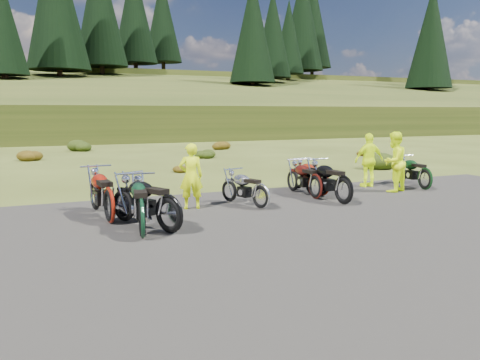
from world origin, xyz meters
name	(u,v)px	position (x,y,z in m)	size (l,w,h in m)	color
ground	(299,217)	(0.00, 0.00, 0.00)	(300.00, 300.00, 0.00)	#424A18
gravel_pad	(350,238)	(0.00, -2.00, 0.00)	(20.00, 12.00, 0.04)	black
hill_slope	(91,132)	(0.00, 50.00, 0.00)	(300.00, 46.00, 3.00)	#2F3C14
hill_plateau	(66,122)	(0.00, 110.00, 0.00)	(300.00, 90.00, 9.17)	#2F3C14
conifer_21	(1,19)	(-9.00, 50.00, 12.56)	(5.28, 5.28, 14.00)	black
conifer_23	(99,5)	(3.00, 62.00, 17.47)	(7.48, 7.48, 19.00)	black
conifer_24	(134,12)	(9.00, 68.00, 18.16)	(7.04, 7.04, 18.00)	black
conifer_25	(162,18)	(15.00, 74.00, 18.66)	(6.60, 6.60, 17.00)	black
conifer_26	(253,29)	(21.00, 49.00, 13.37)	(6.16, 6.16, 16.00)	black
conifer_27	(273,33)	(27.00, 55.00, 14.06)	(5.72, 5.72, 15.00)	black
conifer_28	(289,37)	(33.00, 61.00, 14.76)	(5.28, 5.28, 14.00)	black
conifer_29	(302,20)	(39.00, 67.00, 18.97)	(7.92, 7.92, 20.00)	black
conifer_30	(313,24)	(45.00, 73.00, 19.66)	(7.48, 7.48, 19.00)	black
conifer_31	(431,36)	(51.00, 48.00, 14.18)	(7.04, 7.04, 18.00)	black
conifer_32	(431,39)	(57.00, 54.00, 14.87)	(6.60, 6.60, 17.00)	black
conifer_33	(432,42)	(63.00, 60.00, 15.56)	(6.16, 6.16, 16.00)	black
conifer_34	(432,44)	(69.00, 66.00, 16.26)	(5.72, 5.72, 15.00)	black
conifer_35	(432,46)	(75.00, 72.00, 16.95)	(5.28, 5.28, 14.00)	black
conifer_36	(433,36)	(81.00, 78.00, 20.16)	(7.92, 7.92, 20.00)	black
shrub_2	(29,154)	(-6.20, 16.60, 0.38)	(1.30, 1.30, 0.77)	#5C350B
shrub_3	(81,144)	(-3.30, 21.90, 0.46)	(1.56, 1.56, 0.92)	black
shrub_4	(179,167)	(-0.40, 9.20, 0.23)	(0.77, 0.77, 0.45)	#5C350B
shrub_5	(204,153)	(2.50, 14.50, 0.31)	(1.03, 1.03, 0.61)	black
shrub_6	(220,144)	(5.40, 19.80, 0.38)	(1.30, 1.30, 0.77)	#5C350B
shrub_7	(382,158)	(8.30, 7.10, 0.46)	(1.56, 1.56, 0.92)	black
shrub_8	(360,152)	(11.20, 12.40, 0.23)	(0.77, 0.77, 0.45)	#5C350B
motorcycle_0	(170,234)	(-3.25, -0.33, 0.00)	(2.28, 0.76, 1.19)	black
motorcycle_1	(110,224)	(-4.26, 1.04, 0.00)	(2.30, 0.77, 1.20)	maroon
motorcycle_2	(143,239)	(-3.84, -0.49, 0.00)	(2.24, 0.75, 1.17)	black
motorcycle_3	(261,210)	(-0.50, 1.09, 0.00)	(1.87, 0.62, 0.98)	#A2A3A7
motorcycle_4	(315,200)	(1.56, 1.78, 0.00)	(2.04, 0.68, 1.07)	#44100B
motorcycle_5	(343,205)	(1.82, 0.80, 0.00)	(2.21, 0.74, 1.16)	black
motorcycle_6	(322,197)	(2.02, 2.14, 0.00)	(2.01, 0.67, 1.05)	maroon
motorcycle_7	(424,191)	(5.63, 1.78, 0.00)	(2.00, 0.67, 1.05)	black
person_middle	(191,177)	(-2.11, 1.86, 0.84)	(0.61, 0.40, 1.68)	#DFFB0D
person_right_a	(394,163)	(4.44, 1.90, 0.93)	(0.91, 0.71, 1.87)	#DFFB0D
person_right_b	(369,161)	(4.36, 2.99, 0.89)	(1.04, 0.43, 1.78)	#DFFB0D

